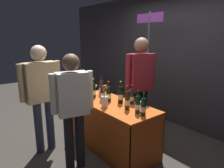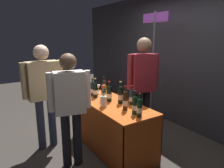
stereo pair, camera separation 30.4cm
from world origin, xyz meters
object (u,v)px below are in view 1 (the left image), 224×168
featured_wine_bottle (109,93)px  flower_vase (105,99)px  tasting_table (112,118)px  taster_foreground_right (73,103)px  booth_signpost (148,58)px  vendor_presenter (140,80)px  display_bottle_0 (90,89)px  wine_glass_near_vendor (95,87)px  wine_glass_mid (142,104)px

featured_wine_bottle → flower_vase: (0.17, -0.20, -0.02)m
tasting_table → taster_foreground_right: size_ratio=0.97×
flower_vase → booth_signpost: bearing=104.4°
flower_vase → vendor_presenter: size_ratio=0.19×
display_bottle_0 → vendor_presenter: bearing=51.1°
booth_signpost → tasting_table: bearing=-76.7°
wine_glass_near_vendor → flower_vase: size_ratio=0.46×
display_bottle_0 → vendor_presenter: vendor_presenter is taller
tasting_table → wine_glass_near_vendor: (-0.60, 0.09, 0.36)m
display_bottle_0 → flower_vase: flower_vase is taller
wine_glass_mid → vendor_presenter: bearing=135.7°
tasting_table → wine_glass_mid: size_ratio=11.46×
flower_vase → vendor_presenter: 0.81m
vendor_presenter → booth_signpost: (-0.26, 0.46, 0.31)m
flower_vase → booth_signpost: 1.38m
wine_glass_near_vendor → flower_vase: (0.67, -0.28, 0.00)m
wine_glass_near_vendor → booth_signpost: (0.35, 0.97, 0.49)m
display_bottle_0 → taster_foreground_right: bearing=-46.8°
featured_wine_bottle → wine_glass_near_vendor: (-0.50, 0.08, -0.03)m
booth_signpost → wine_glass_mid: bearing=-51.3°
wine_glass_near_vendor → tasting_table: bearing=-8.7°
display_bottle_0 → wine_glass_mid: bearing=10.0°
wine_glass_near_vendor → vendor_presenter: bearing=39.7°
wine_glass_mid → vendor_presenter: vendor_presenter is taller
wine_glass_near_vendor → vendor_presenter: size_ratio=0.09×
tasting_table → wine_glass_mid: bearing=13.1°
flower_vase → booth_signpost: size_ratio=0.15×
featured_wine_bottle → wine_glass_near_vendor: featured_wine_bottle is taller
featured_wine_bottle → vendor_presenter: (0.11, 0.59, 0.15)m
featured_wine_bottle → vendor_presenter: size_ratio=0.19×
featured_wine_bottle → taster_foreground_right: (0.17, -0.71, 0.03)m
featured_wine_bottle → booth_signpost: 1.16m
display_bottle_0 → wine_glass_mid: size_ratio=2.25×
tasting_table → booth_signpost: booth_signpost is taller
wine_glass_near_vendor → featured_wine_bottle: bearing=-9.6°
taster_foreground_right → booth_signpost: 1.85m
vendor_presenter → tasting_table: bearing=12.5°
wine_glass_mid → taster_foreground_right: (-0.43, -0.82, 0.07)m
display_bottle_0 → taster_foreground_right: (0.60, -0.64, 0.04)m
vendor_presenter → taster_foreground_right: (0.06, -1.30, -0.13)m
wine_glass_near_vendor → wine_glass_mid: 1.10m
wine_glass_mid → booth_signpost: size_ratio=0.06×
wine_glass_near_vendor → flower_vase: 0.72m
flower_vase → taster_foreground_right: 0.51m
wine_glass_mid → booth_signpost: 1.31m
wine_glass_near_vendor → wine_glass_mid: size_ratio=1.16×
display_bottle_0 → wine_glass_near_vendor: display_bottle_0 is taller
tasting_table → wine_glass_mid: wine_glass_mid is taller
featured_wine_bottle → vendor_presenter: bearing=79.6°
wine_glass_near_vendor → vendor_presenter: 0.81m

